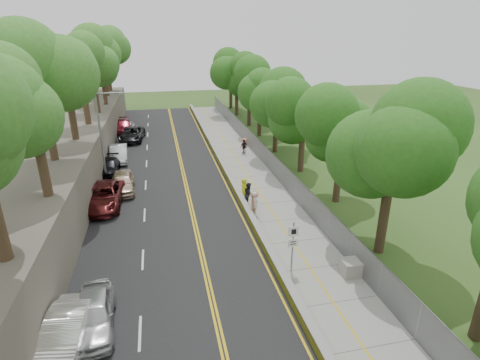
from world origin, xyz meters
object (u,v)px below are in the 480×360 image
at_px(concrete_block, 353,267).
at_px(painter_0, 244,188).
at_px(streetlight, 103,131).
at_px(person_far, 244,147).
at_px(car_1, 66,334).
at_px(car_2, 104,196).
at_px(signpost, 293,242).
at_px(car_0, 94,314).
at_px(construction_barrel, 244,143).

height_order(concrete_block, painter_0, painter_0).
xyz_separation_m(streetlight, person_far, (13.88, 5.14, -3.78)).
distance_m(car_1, car_2, 14.48).
bearing_deg(car_1, signpost, 20.88).
bearing_deg(signpost, car_0, -168.00).
xyz_separation_m(construction_barrel, painter_0, (-3.33, -14.26, 0.35)).
bearing_deg(construction_barrel, concrete_block, -89.51).
relative_size(car_0, person_far, 2.74).
bearing_deg(car_0, car_1, -137.45).
distance_m(streetlight, car_1, 20.57).
xyz_separation_m(car_1, person_far, (13.58, 25.35, 0.05)).
bearing_deg(person_far, car_0, 44.39).
relative_size(concrete_block, painter_0, 0.79).
distance_m(concrete_block, painter_0, 12.09).
relative_size(signpost, concrete_block, 2.40).
relative_size(car_0, car_1, 0.95).
xyz_separation_m(signpost, construction_barrel, (3.03, 24.82, -1.44)).
bearing_deg(car_2, painter_0, 0.38).
height_order(car_1, painter_0, painter_0).
relative_size(streetlight, signpost, 2.58).
distance_m(car_0, car_2, 13.50).
xyz_separation_m(car_1, painter_0, (10.91, 13.76, 0.06)).
distance_m(construction_barrel, concrete_block, 25.81).
height_order(car_2, person_far, car_2).
bearing_deg(car_1, car_2, 95.20).
relative_size(construction_barrel, painter_0, 0.58).
relative_size(streetlight, person_far, 4.96).
relative_size(car_0, car_2, 0.74).
bearing_deg(car_2, streetlight, 96.59).
relative_size(car_1, painter_0, 2.84).
height_order(streetlight, car_0, streetlight).
bearing_deg(car_1, construction_barrel, 68.03).
distance_m(car_2, person_far, 17.44).
bearing_deg(car_1, painter_0, 56.56).
bearing_deg(car_2, person_far, 42.70).
xyz_separation_m(concrete_block, painter_0, (-3.55, 11.55, 0.39)).
relative_size(streetlight, construction_barrel, 8.45).
height_order(streetlight, signpost, streetlight).
relative_size(car_0, painter_0, 2.70).
height_order(car_1, car_2, car_2).
xyz_separation_m(streetlight, car_2, (0.25, -5.73, -3.77)).
bearing_deg(streetlight, car_0, -86.18).
height_order(signpost, construction_barrel, signpost).
xyz_separation_m(concrete_block, car_1, (-14.46, -2.21, 0.33)).
distance_m(construction_barrel, car_0, 30.08).
bearing_deg(car_1, concrete_block, 13.66).
bearing_deg(person_far, streetlight, 2.08).
xyz_separation_m(streetlight, painter_0, (11.21, -6.45, -3.77)).
distance_m(signpost, car_1, 11.72).
relative_size(concrete_block, person_far, 0.80).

